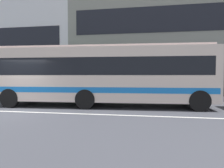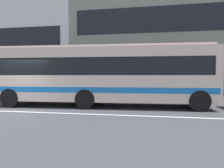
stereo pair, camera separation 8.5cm
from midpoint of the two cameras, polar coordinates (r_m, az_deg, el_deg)
name	(u,v)px [view 2 (the right image)]	position (r m, az deg, el deg)	size (l,w,h in m)	color
ground_plane	(10,111)	(10.50, -27.12, -7.07)	(160.00, 160.00, 0.00)	#404248
lane_centre_line	(10,111)	(10.50, -27.12, -7.05)	(60.00, 0.16, 0.01)	silver
hedge_row_far	(36,92)	(16.96, -21.06, -2.18)	(14.34, 1.10, 0.74)	#16481C
apartment_block_left	(4,52)	(28.90, -28.65, 8.21)	(21.23, 9.43, 9.48)	silver
apartment_block_right	(178,39)	(23.11, 18.53, 12.30)	(21.18, 9.43, 11.39)	gray
transit_bus	(103,74)	(10.95, -2.37, 2.99)	(11.68, 3.19, 3.25)	beige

